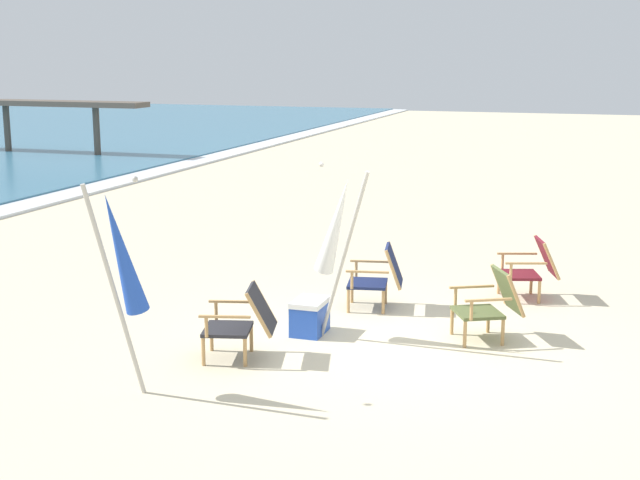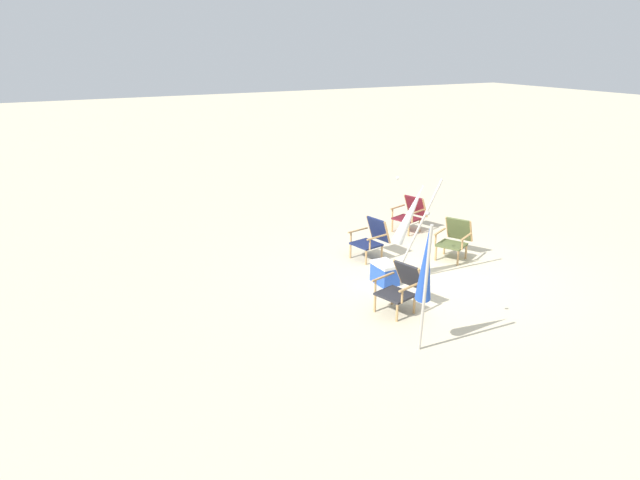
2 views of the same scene
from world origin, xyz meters
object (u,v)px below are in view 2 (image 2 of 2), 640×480
(beach_chair_front_right, at_px, (411,213))
(umbrella_furled_white, at_px, (411,215))
(beach_chair_front_left, at_px, (402,286))
(cooler_box, at_px, (385,273))
(beach_chair_mid_center, at_px, (455,238))
(beach_chair_far_center, at_px, (372,237))
(umbrella_furled_blue, at_px, (426,266))

(beach_chair_front_right, relative_size, umbrella_furled_white, 0.43)
(beach_chair_front_left, distance_m, cooler_box, 1.13)
(umbrella_furled_white, height_order, cooler_box, umbrella_furled_white)
(beach_chair_front_right, bearing_deg, cooler_box, 135.58)
(beach_chair_front_right, xyz_separation_m, beach_chair_mid_center, (-1.87, 0.27, 0.00))
(beach_chair_mid_center, relative_size, umbrella_furled_white, 0.45)
(beach_chair_front_left, xyz_separation_m, beach_chair_mid_center, (1.48, -2.37, 0.00))
(beach_chair_mid_center, bearing_deg, umbrella_furled_white, 110.92)
(beach_chair_front_left, relative_size, cooler_box, 1.77)
(beach_chair_far_center, height_order, beach_chair_front_left, beach_chair_far_center)
(umbrella_furled_white, xyz_separation_m, cooler_box, (0.18, 0.37, -1.10))
(beach_chair_far_center, relative_size, beach_chair_front_left, 0.94)
(beach_chair_front_left, relative_size, umbrella_furled_white, 0.43)
(beach_chair_mid_center, distance_m, cooler_box, 2.05)
(beach_chair_far_center, xyz_separation_m, beach_chair_front_left, (-2.27, 0.88, -0.01))
(beach_chair_far_center, bearing_deg, beach_chair_mid_center, -117.94)
(umbrella_furled_blue, bearing_deg, umbrella_furled_white, -31.87)
(beach_chair_front_right, height_order, beach_chair_front_left, beach_chair_front_right)
(beach_chair_far_center, xyz_separation_m, umbrella_furled_blue, (-3.59, 1.48, 0.92))
(beach_chair_front_right, distance_m, umbrella_furled_white, 3.25)
(umbrella_furled_white, xyz_separation_m, umbrella_furled_blue, (-2.18, 1.36, 0.05))
(beach_chair_front_right, xyz_separation_m, cooler_box, (-2.31, 2.26, -0.23))
(beach_chair_far_center, bearing_deg, beach_chair_front_right, -58.57)
(beach_chair_front_right, bearing_deg, beach_chair_mid_center, 171.78)
(beach_chair_front_right, xyz_separation_m, umbrella_furled_blue, (-4.67, 3.25, 0.93))
(beach_chair_mid_center, distance_m, umbrella_furled_blue, 4.19)
(beach_chair_mid_center, relative_size, cooler_box, 1.82)
(umbrella_furled_white, distance_m, cooler_box, 1.17)
(umbrella_furled_white, bearing_deg, beach_chair_far_center, -5.17)
(beach_chair_front_left, bearing_deg, beach_chair_mid_center, -58.07)
(beach_chair_far_center, relative_size, umbrella_furled_white, 0.41)
(umbrella_furled_white, bearing_deg, beach_chair_front_left, 138.88)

